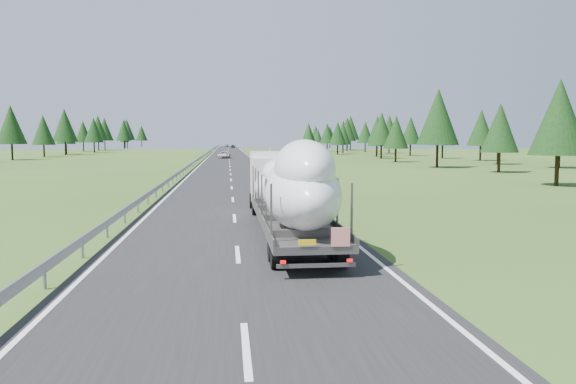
{
  "coord_description": "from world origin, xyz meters",
  "views": [
    {
      "loc": [
        -0.32,
        -19.56,
        4.08
      ],
      "look_at": [
        2.18,
        3.68,
        1.85
      ],
      "focal_mm": 35.0,
      "sensor_mm": 36.0,
      "label": 1
    }
  ],
  "objects": [
    {
      "name": "ground",
      "position": [
        0.0,
        0.0,
        0.0
      ],
      "size": [
        400.0,
        400.0,
        0.0
      ],
      "primitive_type": "plane",
      "color": "#2F4B19",
      "rests_on": "ground"
    },
    {
      "name": "road_surface",
      "position": [
        0.0,
        100.0,
        0.01
      ],
      "size": [
        10.0,
        400.0,
        0.02
      ],
      "primitive_type": "cube",
      "color": "black",
      "rests_on": "ground"
    },
    {
      "name": "guardrail",
      "position": [
        -5.3,
        99.94,
        0.6
      ],
      "size": [
        0.1,
        400.0,
        0.76
      ],
      "color": "slate",
      "rests_on": "ground"
    },
    {
      "name": "marker_posts",
      "position": [
        6.5,
        155.0,
        0.54
      ],
      "size": [
        0.13,
        350.08,
        1.0
      ],
      "color": "silver",
      "rests_on": "ground"
    },
    {
      "name": "highway_sign",
      "position": [
        7.2,
        80.0,
        1.81
      ],
      "size": [
        0.08,
        0.9,
        2.6
      ],
      "color": "slate",
      "rests_on": "ground"
    },
    {
      "name": "tree_line_right",
      "position": [
        40.29,
        100.87,
        6.74
      ],
      "size": [
        26.83,
        296.43,
        12.53
      ],
      "color": "black",
      "rests_on": "ground"
    },
    {
      "name": "tree_line_left",
      "position": [
        -44.13,
        125.27,
        7.07
      ],
      "size": [
        14.93,
        296.46,
        12.62
      ],
      "color": "black",
      "rests_on": "ground"
    },
    {
      "name": "boat_truck",
      "position": [
        2.18,
        3.97,
        2.07
      ],
      "size": [
        2.6,
        18.02,
        4.06
      ],
      "color": "silver",
      "rests_on": "ground"
    },
    {
      "name": "distant_van",
      "position": [
        -1.01,
        99.13,
        0.72
      ],
      "size": [
        2.75,
        5.35,
        1.44
      ],
      "primitive_type": "imported",
      "rotation": [
        0.0,
        0.0,
        -0.07
      ],
      "color": "silver",
      "rests_on": "ground"
    },
    {
      "name": "distant_car_dark",
      "position": [
        2.08,
        232.01,
        0.74
      ],
      "size": [
        1.91,
        4.39,
        1.47
      ],
      "primitive_type": "imported",
      "rotation": [
        0.0,
        0.0,
        -0.04
      ],
      "color": "black",
      "rests_on": "ground"
    },
    {
      "name": "distant_car_blue",
      "position": [
        -0.72,
        266.42,
        0.76
      ],
      "size": [
        1.85,
        4.71,
        1.53
      ],
      "primitive_type": "imported",
      "rotation": [
        0.0,
        0.0,
        -0.05
      ],
      "color": "#16283E",
      "rests_on": "ground"
    }
  ]
}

